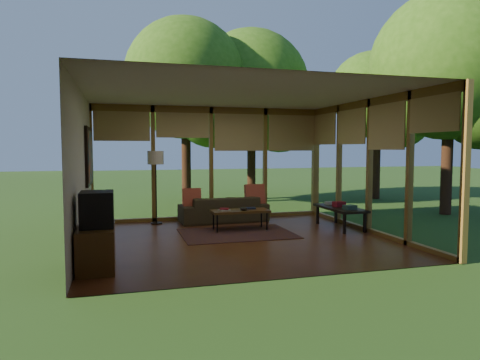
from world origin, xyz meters
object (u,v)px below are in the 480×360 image
object	(u,v)px
media_cabinet	(96,248)
floor_lamp	(156,162)
side_console	(340,209)
sofa	(223,209)
television	(97,209)
coffee_table	(240,212)

from	to	relation	value
media_cabinet	floor_lamp	size ratio (longest dim) A/B	0.61
media_cabinet	side_console	xyz separation A→B (m)	(4.87, 1.86, 0.11)
sofa	floor_lamp	world-z (taller)	floor_lamp
sofa	side_console	bearing A→B (deg)	143.77
sofa	media_cabinet	bearing A→B (deg)	48.66
television	coffee_table	xyz separation A→B (m)	(2.72, 2.21, -0.46)
sofa	side_console	xyz separation A→B (m)	(2.22, -1.46, 0.12)
television	sofa	bearing A→B (deg)	51.66
media_cabinet	side_console	world-z (taller)	media_cabinet
coffee_table	side_console	bearing A→B (deg)	-9.32
coffee_table	side_console	xyz separation A→B (m)	(2.13, -0.35, 0.02)
television	coffee_table	distance (m)	3.54
sofa	coffee_table	size ratio (longest dim) A/B	1.68
media_cabinet	floor_lamp	distance (m)	3.80
coffee_table	floor_lamp	bearing A→B (deg)	142.48
coffee_table	side_console	world-z (taller)	side_console
coffee_table	side_console	size ratio (longest dim) A/B	0.86
television	floor_lamp	xyz separation A→B (m)	(1.10, 3.46, 0.56)
sofa	floor_lamp	xyz separation A→B (m)	(-1.53, 0.13, 1.11)
television	coffee_table	world-z (taller)	television
floor_lamp	sofa	bearing A→B (deg)	-4.85
sofa	television	world-z (taller)	television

